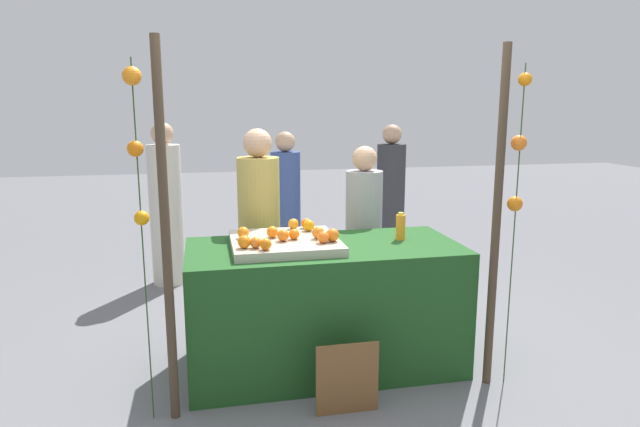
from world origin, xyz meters
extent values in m
plane|color=slate|center=(0.00, 0.00, 0.00)|extent=(24.00, 24.00, 0.00)
cube|color=#1E4C1E|center=(0.00, 0.00, 0.45)|extent=(1.92, 0.89, 0.90)
cube|color=#B2AD99|center=(-0.28, 0.02, 0.93)|extent=(0.74, 0.71, 0.06)
sphere|color=orange|center=(-0.22, -0.02, 1.00)|extent=(0.07, 0.07, 0.07)
sphere|color=orange|center=(-0.44, -0.26, 1.00)|extent=(0.08, 0.08, 0.08)
sphere|color=orange|center=(-0.07, 0.31, 1.00)|extent=(0.08, 0.08, 0.08)
sphere|color=orange|center=(-0.30, -0.06, 1.00)|extent=(0.08, 0.08, 0.08)
sphere|color=orange|center=(-0.57, -0.19, 1.01)|extent=(0.09, 0.09, 0.09)
sphere|color=orange|center=(-0.56, 0.09, 1.00)|extent=(0.08, 0.08, 0.08)
sphere|color=orange|center=(-0.05, -0.03, 1.01)|extent=(0.09, 0.09, 0.09)
sphere|color=orange|center=(-0.36, 0.06, 1.00)|extent=(0.08, 0.08, 0.08)
sphere|color=orange|center=(0.03, -0.13, 1.01)|extent=(0.09, 0.09, 0.09)
sphere|color=orange|center=(-0.07, 0.21, 1.00)|extent=(0.08, 0.08, 0.08)
sphere|color=orange|center=(-0.04, -0.16, 1.00)|extent=(0.08, 0.08, 0.08)
sphere|color=orange|center=(-0.17, 0.30, 1.00)|extent=(0.08, 0.08, 0.08)
sphere|color=orange|center=(-0.50, -0.20, 1.00)|extent=(0.08, 0.08, 0.08)
cylinder|color=orange|center=(0.58, 0.06, 0.99)|extent=(0.07, 0.07, 0.18)
cylinder|color=yellow|center=(0.58, 0.06, 1.10)|extent=(0.04, 0.04, 0.02)
cube|color=brown|center=(0.00, -0.66, 0.22)|extent=(0.39, 0.01, 0.47)
cube|color=black|center=(0.00, -0.65, 0.22)|extent=(0.37, 0.02, 0.44)
cylinder|color=tan|center=(-0.39, 0.72, 0.73)|extent=(0.34, 0.34, 1.46)
sphere|color=tan|center=(-0.39, 0.72, 1.58)|extent=(0.23, 0.23, 0.23)
cylinder|color=#99999E|center=(0.50, 0.73, 0.67)|extent=(0.31, 0.31, 1.33)
sphere|color=tan|center=(0.50, 0.73, 1.44)|extent=(0.21, 0.21, 0.21)
cylinder|color=beige|center=(-1.21, 2.20, 0.73)|extent=(0.34, 0.34, 1.47)
sphere|color=tan|center=(-1.21, 2.20, 1.58)|extent=(0.23, 0.23, 0.23)
cylinder|color=#384C8C|center=(0.05, 2.20, 0.69)|extent=(0.32, 0.32, 1.38)
sphere|color=tan|center=(0.05, 2.20, 1.48)|extent=(0.21, 0.21, 0.21)
cylinder|color=#333338|center=(1.32, 2.40, 0.71)|extent=(0.33, 0.33, 1.43)
sphere|color=tan|center=(1.32, 2.40, 1.54)|extent=(0.22, 0.22, 0.22)
cylinder|color=#473828|center=(-1.04, -0.48, 1.13)|extent=(0.06, 0.06, 2.25)
cylinder|color=#473828|center=(1.04, -0.48, 1.13)|extent=(0.06, 0.06, 2.25)
cylinder|color=#2D4C23|center=(-1.17, -0.47, 1.06)|extent=(0.01, 0.01, 2.13)
sphere|color=orange|center=(-1.17, -0.48, 2.03)|extent=(0.10, 0.10, 0.10)
sphere|color=orange|center=(-1.17, -0.48, 1.64)|extent=(0.09, 0.09, 0.09)
sphere|color=orange|center=(-1.16, -0.48, 1.25)|extent=(0.08, 0.08, 0.08)
cylinder|color=#2D4C23|center=(1.16, -0.51, 1.06)|extent=(0.01, 0.01, 2.13)
sphere|color=orange|center=(1.15, -0.51, 2.03)|extent=(0.08, 0.08, 0.08)
sphere|color=orange|center=(1.15, -0.50, 1.64)|extent=(0.10, 0.10, 0.10)
sphere|color=orange|center=(1.15, -0.51, 1.25)|extent=(0.10, 0.10, 0.10)
camera|label=1|loc=(-0.81, -3.69, 1.88)|focal=31.17mm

